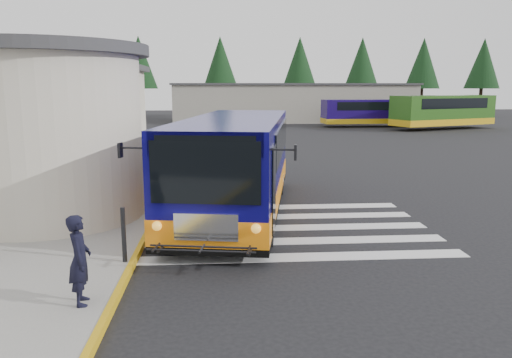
{
  "coord_description": "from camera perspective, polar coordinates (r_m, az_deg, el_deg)",
  "views": [
    {
      "loc": [
        -2.14,
        -13.9,
        3.81
      ],
      "look_at": [
        -1.17,
        -0.5,
        1.32
      ],
      "focal_mm": 35.0,
      "sensor_mm": 36.0,
      "label": 1
    }
  ],
  "objects": [
    {
      "name": "bollard",
      "position": [
        10.94,
        -14.89,
        -6.17
      ],
      "size": [
        0.1,
        0.1,
        1.18
      ],
      "primitive_type": "cylinder",
      "color": "black",
      "rests_on": "sidewalk"
    },
    {
      "name": "far_bus_a",
      "position": [
        49.83,
        12.63,
        7.53
      ],
      "size": [
        8.84,
        2.91,
        2.25
      ],
      "rotation": [
        0.0,
        0.0,
        1.63
      ],
      "color": "#15064C",
      "rests_on": "ground"
    },
    {
      "name": "far_bus_b",
      "position": [
        48.89,
        20.6,
        7.36
      ],
      "size": [
        10.53,
        6.37,
        2.63
      ],
      "rotation": [
        0.0,
        0.0,
        1.94
      ],
      "color": "#265416",
      "rests_on": "ground"
    },
    {
      "name": "crosswalk",
      "position": [
        13.74,
        2.91,
        -5.6
      ],
      "size": [
        8.0,
        5.35,
        0.01
      ],
      "color": "silver",
      "rests_on": "ground"
    },
    {
      "name": "pedestrian_a",
      "position": [
        9.04,
        -19.51,
        -8.7
      ],
      "size": [
        0.48,
        0.63,
        1.57
      ],
      "primitive_type": "imported",
      "rotation": [
        0.0,
        0.0,
        1.76
      ],
      "color": "black",
      "rests_on": "sidewalk"
    },
    {
      "name": "station_building",
      "position": [
        22.59,
        -26.94,
        6.2
      ],
      "size": [
        12.7,
        18.7,
        4.8
      ],
      "color": "#BFB6A2",
      "rests_on": "ground"
    },
    {
      "name": "curb_strip",
      "position": [
        18.38,
        -10.0,
        -1.38
      ],
      "size": [
        0.12,
        34.0,
        0.16
      ],
      "primitive_type": "cube",
      "color": "gold",
      "rests_on": "ground"
    },
    {
      "name": "ground",
      "position": [
        14.57,
        4.48,
        -4.71
      ],
      "size": [
        140.0,
        140.0,
        0.0
      ],
      "primitive_type": "plane",
      "color": "black",
      "rests_on": "ground"
    },
    {
      "name": "tree_line",
      "position": [
        64.52,
        3.48,
        13.1
      ],
      "size": [
        58.4,
        4.4,
        10.0
      ],
      "color": "black",
      "rests_on": "ground"
    },
    {
      "name": "depot_building",
      "position": [
        56.52,
        4.21,
        8.73
      ],
      "size": [
        26.4,
        8.4,
        4.2
      ],
      "color": "gray",
      "rests_on": "ground"
    },
    {
      "name": "sidewalk",
      "position": [
        19.53,
        -24.61,
        -1.51
      ],
      "size": [
        10.0,
        34.0,
        0.15
      ],
      "primitive_type": "cube",
      "color": "gray",
      "rests_on": "ground"
    },
    {
      "name": "transit_bus",
      "position": [
        15.08,
        -2.32,
        1.25
      ],
      "size": [
        4.73,
        10.6,
        2.91
      ],
      "rotation": [
        0.0,
        0.0,
        -0.17
      ],
      "color": "#0C075C",
      "rests_on": "ground"
    }
  ]
}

